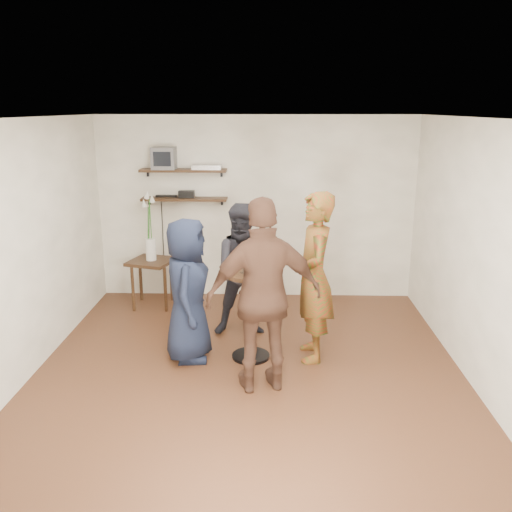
{
  "coord_description": "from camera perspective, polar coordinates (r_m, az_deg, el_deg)",
  "views": [
    {
      "loc": [
        0.24,
        -5.12,
        2.7
      ],
      "look_at": [
        0.07,
        0.4,
        1.17
      ],
      "focal_mm": 38.0,
      "sensor_mm": 36.0,
      "label": 1
    }
  ],
  "objects": [
    {
      "name": "room",
      "position": [
        5.31,
        -0.86,
        0.18
      ],
      "size": [
        4.58,
        5.08,
        2.68
      ],
      "color": "#412014",
      "rests_on": "ground"
    },
    {
      "name": "shelf_upper",
      "position": [
        7.65,
        -7.66,
        8.92
      ],
      "size": [
        1.2,
        0.25,
        0.04
      ],
      "primitive_type": "cube",
      "color": "black",
      "rests_on": "room"
    },
    {
      "name": "shelf_lower",
      "position": [
        7.7,
        -7.55,
        5.97
      ],
      "size": [
        1.2,
        0.25,
        0.04
      ],
      "primitive_type": "cube",
      "color": "black",
      "rests_on": "room"
    },
    {
      "name": "crt_monitor",
      "position": [
        7.68,
        -9.65,
        10.13
      ],
      "size": [
        0.32,
        0.3,
        0.3
      ],
      "primitive_type": "cube",
      "color": "#59595B",
      "rests_on": "shelf_upper"
    },
    {
      "name": "dvd_deck",
      "position": [
        7.59,
        -5.18,
        9.32
      ],
      "size": [
        0.4,
        0.24,
        0.06
      ],
      "primitive_type": "cube",
      "color": "silver",
      "rests_on": "shelf_upper"
    },
    {
      "name": "radio",
      "position": [
        7.68,
        -7.33,
        6.47
      ],
      "size": [
        0.22,
        0.1,
        0.1
      ],
      "primitive_type": "cube",
      "color": "black",
      "rests_on": "shelf_lower"
    },
    {
      "name": "power_strip",
      "position": [
        7.79,
        -9.42,
        6.24
      ],
      "size": [
        0.3,
        0.05,
        0.03
      ],
      "primitive_type": "cube",
      "color": "black",
      "rests_on": "shelf_lower"
    },
    {
      "name": "side_table",
      "position": [
        7.62,
        -10.92,
        -1.2
      ],
      "size": [
        0.69,
        0.69,
        0.66
      ],
      "rotation": [
        0.0,
        0.0,
        -0.29
      ],
      "color": "black",
      "rests_on": "room"
    },
    {
      "name": "vase_lilies",
      "position": [
        7.51,
        -11.09,
        1.86
      ],
      "size": [
        0.19,
        0.2,
        0.98
      ],
      "rotation": [
        0.0,
        0.0,
        -0.29
      ],
      "color": "white",
      "rests_on": "side_table"
    },
    {
      "name": "drinks_table",
      "position": [
        5.9,
        -0.57,
        -4.99
      ],
      "size": [
        0.55,
        0.55,
        1.0
      ],
      "color": "black",
      "rests_on": "room"
    },
    {
      "name": "wine_glass_fl",
      "position": [
        5.7,
        -1.39,
        -0.34
      ],
      "size": [
        0.07,
        0.07,
        0.22
      ],
      "color": "silver",
      "rests_on": "drinks_table"
    },
    {
      "name": "wine_glass_fr",
      "position": [
        5.7,
        0.2,
        -0.46
      ],
      "size": [
        0.07,
        0.07,
        0.21
      ],
      "color": "silver",
      "rests_on": "drinks_table"
    },
    {
      "name": "wine_glass_bl",
      "position": [
        5.8,
        -0.81,
        -0.28
      ],
      "size": [
        0.06,
        0.06,
        0.19
      ],
      "color": "silver",
      "rests_on": "drinks_table"
    },
    {
      "name": "wine_glass_br",
      "position": [
        5.76,
        -0.19,
        -0.39
      ],
      "size": [
        0.06,
        0.06,
        0.19
      ],
      "color": "silver",
      "rests_on": "drinks_table"
    },
    {
      "name": "person_plaid",
      "position": [
        5.86,
        6.11,
        -2.26
      ],
      "size": [
        0.48,
        0.7,
        1.86
      ],
      "primitive_type": "imported",
      "rotation": [
        0.0,
        0.0,
        -1.51
      ],
      "color": "#AB1F13",
      "rests_on": "room"
    },
    {
      "name": "person_dark",
      "position": [
        6.49,
        -1.11,
        -1.51
      ],
      "size": [
        0.86,
        0.71,
        1.62
      ],
      "primitive_type": "imported",
      "rotation": [
        0.0,
        0.0,
        0.13
      ],
      "color": "black",
      "rests_on": "room"
    },
    {
      "name": "person_navy",
      "position": [
        5.89,
        -7.22,
        -3.6
      ],
      "size": [
        0.53,
        0.79,
        1.58
      ],
      "primitive_type": "imported",
      "rotation": [
        0.0,
        0.0,
        1.61
      ],
      "color": "black",
      "rests_on": "room"
    },
    {
      "name": "person_brown",
      "position": [
        5.16,
        0.88,
        -4.29
      ],
      "size": [
        1.2,
        0.71,
        1.91
      ],
      "primitive_type": "imported",
      "rotation": [
        0.0,
        0.0,
        3.37
      ],
      "color": "#4B2E20",
      "rests_on": "room"
    }
  ]
}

